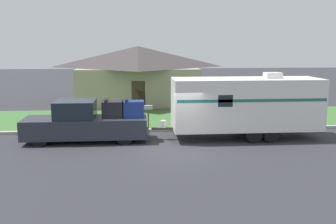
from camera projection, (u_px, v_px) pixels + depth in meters
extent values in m
plane|color=#2D2D33|center=(178.00, 150.00, 16.99)|extent=(120.00, 120.00, 0.00)
cube|color=#999993|center=(171.00, 130.00, 20.65)|extent=(80.00, 0.30, 0.14)
cube|color=#3D6B33|center=(166.00, 118.00, 24.24)|extent=(80.00, 7.00, 0.03)
cube|color=gray|center=(138.00, 84.00, 31.23)|extent=(9.33, 7.86, 2.91)
pyramid|color=#3D3838|center=(138.00, 56.00, 30.82)|extent=(10.07, 8.49, 1.69)
cube|color=#4C3828|center=(138.00, 95.00, 27.47)|extent=(1.00, 0.06, 2.10)
cylinder|color=black|center=(40.00, 137.00, 17.50)|extent=(0.86, 0.28, 0.86)
cylinder|color=black|center=(48.00, 130.00, 19.04)|extent=(0.86, 0.28, 0.86)
cylinder|color=black|center=(124.00, 136.00, 17.82)|extent=(0.86, 0.28, 0.86)
cylinder|color=black|center=(125.00, 128.00, 19.36)|extent=(0.86, 0.28, 0.86)
cube|color=#282D38|center=(62.00, 127.00, 18.29)|extent=(3.68, 1.93, 0.94)
cube|color=#19232D|center=(75.00, 109.00, 18.19)|extent=(1.92, 1.78, 0.85)
cube|color=#282D38|center=(124.00, 126.00, 18.54)|extent=(2.27, 1.93, 0.94)
cube|color=#333333|center=(148.00, 133.00, 18.70)|extent=(0.12, 1.74, 0.20)
cube|color=black|center=(113.00, 109.00, 18.34)|extent=(1.04, 0.81, 0.80)
cube|color=black|center=(106.00, 100.00, 18.23)|extent=(0.10, 0.89, 0.08)
cube|color=navy|center=(133.00, 109.00, 18.42)|extent=(1.04, 0.81, 0.80)
cube|color=black|center=(126.00, 99.00, 18.31)|extent=(0.10, 0.89, 0.08)
cylinder|color=black|center=(254.00, 135.00, 18.10)|extent=(0.80, 0.22, 0.80)
cylinder|color=black|center=(242.00, 126.00, 20.12)|extent=(0.80, 0.22, 0.80)
cylinder|color=black|center=(272.00, 134.00, 18.17)|extent=(0.80, 0.22, 0.80)
cylinder|color=black|center=(258.00, 126.00, 20.19)|extent=(0.80, 0.22, 0.80)
cube|color=silver|center=(246.00, 103.00, 18.85)|extent=(7.39, 2.34, 2.53)
cube|color=#1E6660|center=(253.00, 101.00, 17.64)|extent=(7.24, 0.01, 0.14)
cube|color=#383838|center=(162.00, 129.00, 18.72)|extent=(1.08, 0.12, 0.10)
cylinder|color=silver|center=(163.00, 124.00, 18.68)|extent=(0.28, 0.28, 0.36)
cube|color=silver|center=(273.00, 75.00, 18.71)|extent=(0.80, 0.68, 0.28)
cube|color=#19232D|center=(225.00, 101.00, 17.53)|extent=(0.70, 0.01, 0.56)
cylinder|color=brown|center=(148.00, 119.00, 21.02)|extent=(0.09, 0.09, 1.14)
cube|color=#B2B2B2|center=(148.00, 107.00, 20.90)|extent=(0.48, 0.20, 0.22)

